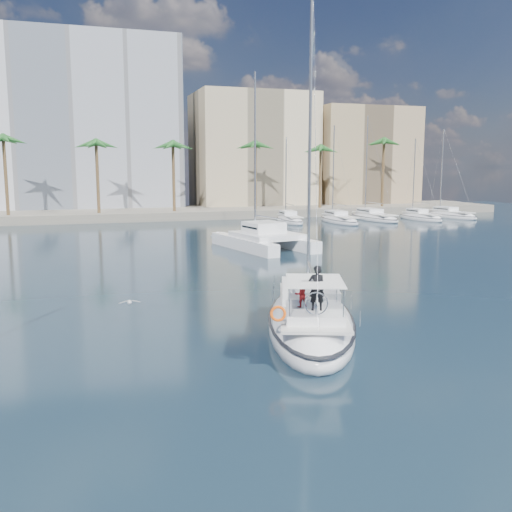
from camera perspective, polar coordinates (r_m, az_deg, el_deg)
name	(u,v)px	position (r m, az deg, el deg)	size (l,w,h in m)	color
ground	(255,322)	(28.24, -0.06, -6.66)	(160.00, 160.00, 0.00)	black
quay	(131,214)	(87.58, -12.37, 4.12)	(120.00, 14.00, 1.20)	gray
building_modern	(44,126)	(99.18, -20.40, 12.06)	(42.00, 16.00, 28.00)	silver
building_beige	(253,153)	(100.61, -0.31, 10.27)	(20.00, 14.00, 20.00)	beige
building_tan_right	(361,159)	(106.54, 10.49, 9.51)	(18.00, 12.00, 18.00)	tan
palm_centre	(132,148)	(83.36, -12.32, 10.55)	(3.60, 3.60, 12.30)	brown
palm_right	(350,150)	(93.11, 9.35, 10.44)	(3.60, 3.60, 12.30)	brown
main_sloop	(310,320)	(26.70, 5.45, -6.40)	(7.93, 12.93, 18.31)	white
catamaran	(264,237)	(53.37, 0.84, 1.95)	(7.60, 11.96, 16.29)	white
seagull	(130,302)	(29.20, -12.53, -4.52)	(1.07, 0.46, 0.20)	silver
moored_yacht_a	(290,223)	(78.57, 3.37, 3.34)	(2.72, 9.35, 11.90)	white
moored_yacht_b	(339,223)	(79.35, 8.28, 3.32)	(3.14, 10.78, 13.72)	white
moored_yacht_c	(374,220)	(84.13, 11.67, 3.54)	(3.55, 12.21, 15.54)	white
moored_yacht_d	(420,220)	(85.85, 16.12, 3.48)	(2.72, 9.35, 11.90)	white
moored_yacht_e	(450,218)	(91.22, 18.82, 3.65)	(3.14, 10.78, 13.72)	white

